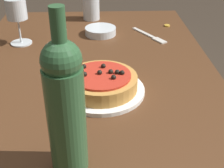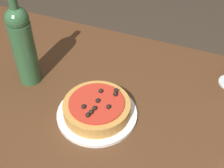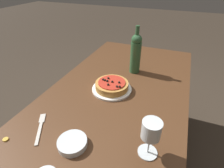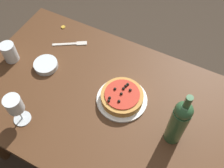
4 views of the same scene
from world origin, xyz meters
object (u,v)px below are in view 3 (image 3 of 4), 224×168
object	(u,v)px
wine_bottle	(136,53)
bottle_cap	(6,139)
pizza	(112,85)
dining_table	(119,99)
side_bowl	(72,143)
dinner_plate	(112,89)
wine_glass	(151,132)
fork	(41,126)

from	to	relation	value
wine_bottle	bottle_cap	world-z (taller)	wine_bottle
pizza	dining_table	bearing A→B (deg)	-56.73
side_bowl	pizza	bearing A→B (deg)	-0.11
dinner_plate	wine_glass	distance (m)	0.49
dinner_plate	wine_bottle	xyz separation A→B (m)	(0.28, -0.07, 0.14)
bottle_cap	dinner_plate	bearing A→B (deg)	-28.70
wine_bottle	dining_table	bearing A→B (deg)	173.99
wine_glass	wine_bottle	size ratio (longest dim) A/B	0.52
wine_bottle	side_bowl	distance (m)	0.74
dinner_plate	side_bowl	xyz separation A→B (m)	(-0.44, 0.00, 0.01)
wine_glass	dinner_plate	bearing A→B (deg)	39.72
pizza	fork	xyz separation A→B (m)	(-0.41, 0.20, -0.03)
dining_table	side_bowl	bearing A→B (deg)	175.13
dining_table	bottle_cap	world-z (taller)	bottle_cap
side_bowl	fork	xyz separation A→B (m)	(0.03, 0.20, -0.01)
pizza	bottle_cap	xyz separation A→B (m)	(-0.53, 0.29, -0.03)
wine_glass	fork	xyz separation A→B (m)	(-0.05, 0.50, -0.12)
fork	bottle_cap	bearing A→B (deg)	111.72
dining_table	wine_bottle	xyz separation A→B (m)	(0.25, -0.03, 0.23)
wine_glass	bottle_cap	size ratio (longest dim) A/B	7.14
wine_glass	fork	distance (m)	0.52
bottle_cap	pizza	bearing A→B (deg)	-28.70
wine_glass	wine_bottle	bearing A→B (deg)	20.14
dinner_plate	wine_bottle	bearing A→B (deg)	-13.28
fork	dinner_plate	bearing A→B (deg)	-57.46
dining_table	dinner_plate	bearing A→B (deg)	123.12
dinner_plate	pizza	bearing A→B (deg)	174.99
dinner_plate	pizza	size ratio (longest dim) A/B	1.21
dining_table	wine_glass	xyz separation A→B (m)	(-0.39, -0.26, 0.20)
fork	bottle_cap	world-z (taller)	bottle_cap
dining_table	bottle_cap	size ratio (longest dim) A/B	64.68
wine_glass	wine_bottle	world-z (taller)	wine_bottle
dinner_plate	wine_glass	size ratio (longest dim) A/B	1.43
dinner_plate	wine_glass	world-z (taller)	wine_glass
dining_table	fork	world-z (taller)	fork
wine_glass	fork	size ratio (longest dim) A/B	0.97
bottle_cap	wine_glass	bearing A→B (deg)	-74.25
dinner_plate	wine_bottle	world-z (taller)	wine_bottle
side_bowl	fork	size ratio (longest dim) A/B	0.71
fork	bottle_cap	xyz separation A→B (m)	(-0.12, 0.09, 0.00)
side_bowl	bottle_cap	xyz separation A→B (m)	(-0.08, 0.29, -0.01)
dinner_plate	fork	size ratio (longest dim) A/B	1.39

